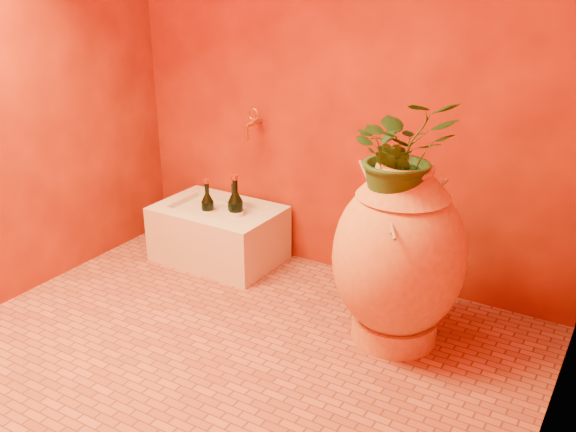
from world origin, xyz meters
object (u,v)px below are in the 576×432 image
Objects in this scene: wall_tap at (252,122)px; wine_bottle_b at (234,213)px; wine_bottle_a at (208,212)px; stone_basin at (219,234)px; amphora at (399,256)px; wine_bottle_c at (236,213)px.

wine_bottle_b is at bearing -109.27° from wall_tap.
wall_tap is at bearing 43.96° from wine_bottle_a.
stone_basin is at bearing -127.82° from wall_tap.
stone_basin is 0.14m from wine_bottle_a.
wine_bottle_b is 0.51m from wall_tap.
amphora is 1.26m from wine_bottle_a.
wine_bottle_c reaches higher than stone_basin.
wine_bottle_b reaches higher than stone_basin.
wine_bottle_c is at bearing 165.37° from amphora.
amphora is 1.10m from wine_bottle_c.
wine_bottle_a is at bearing -170.59° from wine_bottle_c.
wall_tap reaches higher than amphora.
wine_bottle_c is (0.11, 0.01, 0.15)m from stone_basin.
stone_basin is 2.31× the size of wine_bottle_a.
amphora is at bearing -15.51° from wine_bottle_b.
amphora is 1.23m from stone_basin.
amphora is at bearing -22.37° from wall_tap.
stone_basin is 2.21× the size of wine_bottle_b.
wall_tap is at bearing 157.63° from amphora.
wall_tap is (0.02, 0.15, 0.48)m from wine_bottle_c.
stone_basin is at bearing 13.66° from wine_bottle_a.
stone_basin is 0.19m from wine_bottle_c.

